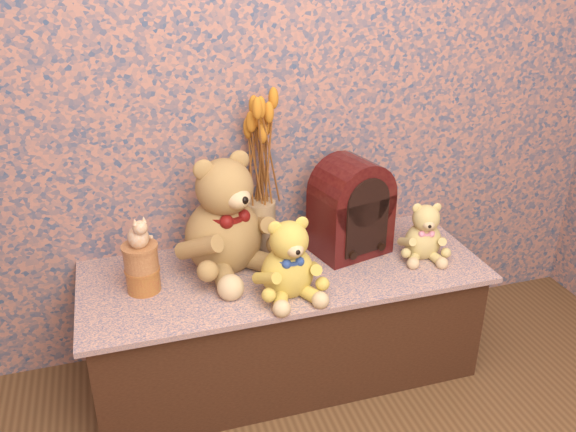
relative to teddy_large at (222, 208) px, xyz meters
name	(u,v)px	position (x,y,z in m)	size (l,w,h in m)	color
display_shelf	(284,320)	(0.20, -0.09, -0.47)	(1.48, 0.58, 0.46)	#384573
teddy_large	(222,208)	(0.00, 0.00, 0.00)	(0.37, 0.44, 0.47)	olive
teddy_medium	(288,253)	(0.17, -0.24, -0.08)	(0.24, 0.29, 0.30)	#B59533
teddy_small	(424,227)	(0.74, -0.14, -0.12)	(0.19, 0.22, 0.24)	tan
cathedral_radio	(351,206)	(0.49, -0.03, -0.04)	(0.28, 0.20, 0.38)	#3D0B0C
ceramic_vase	(261,225)	(0.17, 0.10, -0.14)	(0.12, 0.12, 0.19)	tan
dried_stalks	(259,155)	(0.17, 0.10, 0.15)	(0.20, 0.20, 0.38)	orange
biscuit_tin_lower	(143,280)	(-0.30, -0.09, -0.19)	(0.11, 0.11, 0.08)	gold
biscuit_tin_upper	(141,258)	(-0.30, -0.09, -0.11)	(0.12, 0.12, 0.09)	tan
cat_figurine	(137,230)	(-0.30, -0.09, 0.00)	(0.09, 0.09, 0.12)	silver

